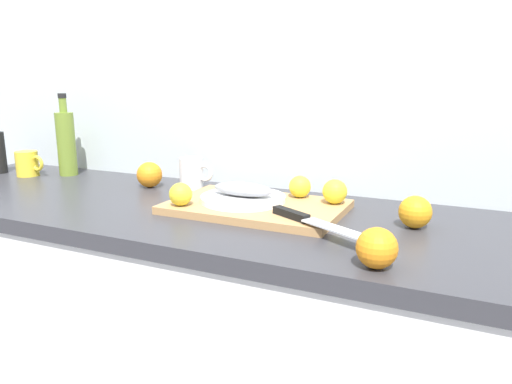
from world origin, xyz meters
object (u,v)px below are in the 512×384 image
object	(u,v)px
orange_0	(415,212)
fish_fillet	(243,189)
cutting_board	(256,207)
lemon_0	(335,192)
chef_knife	(306,219)
olive_oil_bottle	(66,142)
coffee_mug_0	(28,164)
coffee_mug_1	(192,173)
white_plate	(243,198)

from	to	relation	value
orange_0	fish_fillet	bearing A→B (deg)	-178.01
cutting_board	lemon_0	xyz separation A→B (m)	(0.19, 0.08, 0.04)
chef_knife	olive_oil_bottle	size ratio (longest dim) A/B	0.93
fish_fillet	orange_0	world-z (taller)	orange_0
orange_0	coffee_mug_0	bearing A→B (deg)	177.38
cutting_board	lemon_0	bearing A→B (deg)	23.87
lemon_0	orange_0	size ratio (longest dim) A/B	0.85
lemon_0	coffee_mug_0	distance (m)	1.12
coffee_mug_1	orange_0	bearing A→B (deg)	-10.98
cutting_board	chef_knife	size ratio (longest dim) A/B	1.67
fish_fillet	olive_oil_bottle	distance (m)	0.79
coffee_mug_1	orange_0	world-z (taller)	coffee_mug_1
cutting_board	chef_knife	bearing A→B (deg)	-32.45
olive_oil_bottle	coffee_mug_1	xyz separation A→B (m)	(0.52, -0.00, -0.07)
coffee_mug_0	orange_0	world-z (taller)	coffee_mug_0
olive_oil_bottle	coffee_mug_0	world-z (taller)	olive_oil_bottle
chef_knife	orange_0	bearing A→B (deg)	59.43
cutting_board	fish_fillet	distance (m)	0.06
lemon_0	coffee_mug_1	distance (m)	0.48
lemon_0	coffee_mug_1	size ratio (longest dim) A/B	0.56
fish_fillet	coffee_mug_1	world-z (taller)	coffee_mug_1
olive_oil_bottle	coffee_mug_0	xyz separation A→B (m)	(-0.12, -0.07, -0.07)
coffee_mug_1	orange_0	distance (m)	0.70
lemon_0	coffee_mug_0	xyz separation A→B (m)	(-1.12, -0.00, -0.01)
cutting_board	coffee_mug_1	xyz separation A→B (m)	(-0.29, 0.15, 0.04)
lemon_0	coffee_mug_1	world-z (taller)	coffee_mug_1
cutting_board	coffee_mug_1	distance (m)	0.33
lemon_0	cutting_board	bearing A→B (deg)	-156.13
coffee_mug_0	coffee_mug_1	distance (m)	0.64
white_plate	orange_0	xyz separation A→B (m)	(0.44, 0.02, 0.01)
lemon_0	orange_0	bearing A→B (deg)	-16.84
chef_knife	lemon_0	xyz separation A→B (m)	(0.01, 0.20, 0.02)
chef_knife	lemon_0	size ratio (longest dim) A/B	4.19
coffee_mug_1	chef_knife	bearing A→B (deg)	-29.54
fish_fillet	lemon_0	world-z (taller)	lemon_0
white_plate	olive_oil_bottle	xyz separation A→B (m)	(-0.78, 0.15, 0.09)
white_plate	olive_oil_bottle	world-z (taller)	olive_oil_bottle
coffee_mug_1	orange_0	xyz separation A→B (m)	(0.69, -0.13, -0.01)
chef_knife	orange_0	size ratio (longest dim) A/B	3.56
fish_fillet	olive_oil_bottle	size ratio (longest dim) A/B	0.59
chef_knife	coffee_mug_1	xyz separation A→B (m)	(-0.47, 0.27, 0.02)
white_plate	lemon_0	distance (m)	0.24
olive_oil_bottle	orange_0	world-z (taller)	olive_oil_bottle
coffee_mug_1	coffee_mug_0	bearing A→B (deg)	-173.52
chef_knife	cutting_board	bearing A→B (deg)	175.63
lemon_0	chef_knife	bearing A→B (deg)	-92.59
chef_knife	olive_oil_bottle	xyz separation A→B (m)	(-0.99, 0.27, 0.09)
white_plate	fish_fillet	distance (m)	0.03
coffee_mug_0	orange_0	xyz separation A→B (m)	(1.33, -0.06, -0.01)
cutting_board	lemon_0	size ratio (longest dim) A/B	7.00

